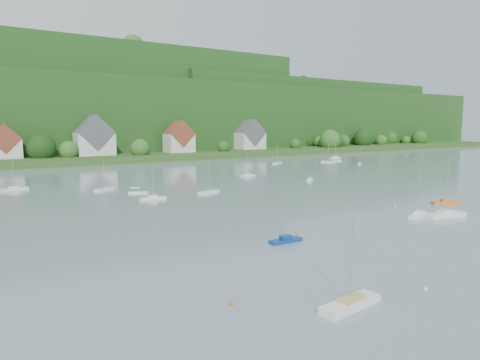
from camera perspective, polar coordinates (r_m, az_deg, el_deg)
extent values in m
cube|color=#2B491B|center=(211.09, -20.92, 2.85)|extent=(600.00, 60.00, 3.00)
cube|color=#153D13|center=(284.33, -24.35, 7.48)|extent=(620.00, 160.00, 40.00)
cube|color=#153D13|center=(281.36, -22.24, 9.22)|extent=(240.00, 130.00, 60.00)
cube|color=#153D13|center=(331.34, 5.03, 8.35)|extent=(200.00, 110.00, 48.00)
sphere|color=#195018|center=(332.05, 19.42, 5.25)|extent=(10.24, 10.24, 10.24)
sphere|color=#2A5D22|center=(263.07, 11.91, 5.24)|extent=(12.88, 12.88, 12.88)
sphere|color=black|center=(274.48, 8.97, 5.23)|extent=(10.46, 10.46, 10.46)
sphere|color=#195018|center=(250.95, 7.40, 4.76)|extent=(6.45, 6.45, 6.45)
sphere|color=#2A5D22|center=(335.63, 21.30, 4.97)|extent=(6.37, 6.37, 6.37)
sphere|color=black|center=(280.28, 11.44, 5.23)|extent=(10.68, 10.68, 10.68)
sphere|color=black|center=(293.94, 16.11, 5.32)|extent=(12.85, 12.85, 12.85)
sphere|color=#2A5D22|center=(193.70, -21.93, 3.67)|extent=(8.19, 8.19, 8.19)
sphere|color=#2A5D22|center=(279.07, 12.25, 5.19)|extent=(10.50, 10.50, 10.50)
sphere|color=black|center=(274.00, 12.98, 4.96)|extent=(8.05, 8.05, 8.05)
sphere|color=#2A5D22|center=(218.10, -8.39, 4.83)|extent=(12.16, 12.16, 12.16)
sphere|color=#2A5D22|center=(197.86, -13.20, 4.13)|extent=(8.73, 8.73, 8.73)
sphere|color=#195018|center=(310.80, 18.42, 5.03)|extent=(7.74, 7.74, 7.74)
sphere|color=#195018|center=(279.79, 13.60, 5.04)|extent=(8.84, 8.84, 8.84)
sphere|color=#195018|center=(338.65, 22.85, 5.19)|extent=(11.28, 11.28, 11.28)
sphere|color=#195018|center=(218.78, -2.22, 4.41)|extent=(6.24, 6.24, 6.24)
sphere|color=black|center=(241.13, 0.63, 4.84)|extent=(8.16, 8.16, 8.16)
sphere|color=#2A5D22|center=(274.07, 10.60, 5.03)|extent=(8.09, 8.09, 8.09)
sphere|color=#2A5D22|center=(309.33, 18.32, 5.04)|extent=(8.14, 8.14, 8.14)
sphere|color=black|center=(194.37, -25.04, 3.88)|extent=(11.92, 11.92, 11.92)
sphere|color=#195018|center=(277.44, -15.73, 16.23)|extent=(12.83, 12.83, 12.83)
sphere|color=#195018|center=(292.35, -24.71, 15.37)|extent=(12.73, 12.73, 12.73)
sphere|color=#195018|center=(284.37, -6.25, 16.19)|extent=(11.50, 11.50, 11.50)
sphere|color=#195018|center=(302.92, -12.93, 15.61)|extent=(14.65, 14.65, 14.65)
sphere|color=#2A5D22|center=(255.14, -14.11, 17.04)|extent=(11.95, 11.95, 11.95)
sphere|color=#195018|center=(297.31, 0.75, 15.79)|extent=(9.76, 9.76, 9.76)
sphere|color=black|center=(256.07, -24.49, 16.43)|extent=(8.21, 8.21, 8.21)
sphere|color=#2A5D22|center=(277.22, -29.38, 15.55)|extent=(12.24, 12.24, 12.24)
sphere|color=#2A5D22|center=(298.26, -0.56, 15.73)|extent=(9.00, 9.00, 9.00)
sphere|color=#195018|center=(304.19, -4.36, 15.52)|extent=(8.03, 8.03, 8.03)
sphere|color=#2A5D22|center=(345.73, 6.96, 12.55)|extent=(9.52, 9.52, 9.52)
sphere|color=#2A5D22|center=(384.81, 13.50, 11.87)|extent=(9.12, 9.12, 9.12)
sphere|color=#2A5D22|center=(302.94, -4.47, 13.49)|extent=(14.97, 14.97, 14.97)
sphere|color=black|center=(313.89, 8.39, 12.99)|extent=(7.52, 7.52, 7.52)
sphere|color=#195018|center=(290.76, -8.10, 13.52)|extent=(9.78, 9.78, 9.78)
sphere|color=#195018|center=(309.44, -0.92, 13.29)|extent=(12.02, 12.02, 12.02)
sphere|color=black|center=(304.40, 3.99, 13.36)|extent=(11.57, 11.57, 11.57)
sphere|color=#195018|center=(284.65, 3.09, 13.81)|extent=(12.65, 12.65, 12.65)
sphere|color=#2A5D22|center=(301.22, 5.63, 13.29)|extent=(8.28, 8.28, 8.28)
sphere|color=black|center=(344.86, 5.16, 12.53)|extent=(7.47, 7.47, 7.47)
sphere|color=#2A5D22|center=(292.52, -3.63, 13.53)|extent=(9.48, 9.48, 9.48)
sphere|color=black|center=(363.30, 7.19, 11.32)|extent=(8.43, 8.43, 8.43)
sphere|color=black|center=(338.58, 9.18, 11.72)|extent=(13.54, 13.54, 13.54)
sphere|color=black|center=(306.40, -0.85, 12.32)|extent=(15.08, 15.08, 15.08)
sphere|color=#2A5D22|center=(314.63, -4.02, 12.21)|extent=(15.99, 15.99, 15.99)
sphere|color=black|center=(282.21, -25.27, 12.07)|extent=(15.72, 15.72, 15.72)
sphere|color=#2A5D22|center=(405.10, 7.56, 11.05)|extent=(14.17, 14.17, 14.17)
sphere|color=#195018|center=(280.40, -22.12, 12.08)|extent=(10.54, 10.54, 10.54)
sphere|color=black|center=(367.57, 16.35, 11.19)|extent=(14.14, 14.14, 14.14)
cube|color=beige|center=(195.61, -28.93, 3.71)|extent=(12.00, 9.00, 8.00)
cube|color=brown|center=(195.45, -29.00, 4.88)|extent=(12.00, 9.36, 12.00)
cube|color=beige|center=(200.19, -18.87, 4.59)|extent=(16.00, 11.00, 10.00)
cube|color=#515158|center=(200.04, -18.93, 6.02)|extent=(16.00, 11.44, 16.00)
cube|color=beige|center=(211.78, -8.16, 4.91)|extent=(13.00, 10.00, 9.00)
cube|color=brown|center=(211.64, -8.18, 6.13)|extent=(13.00, 10.40, 13.00)
cube|color=beige|center=(237.61, 1.35, 5.25)|extent=(15.00, 10.00, 9.00)
cube|color=#515158|center=(237.48, 1.36, 6.34)|extent=(15.00, 10.40, 15.00)
cube|color=navy|center=(61.39, 6.14, -8.06)|extent=(5.07, 1.53, 0.50)
cube|color=navy|center=(61.26, 6.15, -7.60)|extent=(1.79, 1.03, 0.50)
cylinder|color=silver|center=(60.57, 6.19, -4.95)|extent=(0.10, 0.10, 6.30)
cylinder|color=silver|center=(60.65, 5.59, -7.12)|extent=(2.77, 0.14, 0.08)
cube|color=white|center=(41.69, 14.52, -15.78)|extent=(7.00, 2.61, 0.68)
cube|color=tan|center=(41.47, 14.55, -15.03)|extent=(2.52, 1.58, 0.50)
cylinder|color=silver|center=(40.12, 14.74, -9.70)|extent=(0.10, 0.10, 8.55)
cylinder|color=silver|center=(40.45, 13.69, -14.59)|extent=(3.75, 0.47, 0.08)
cube|color=white|center=(83.83, 22.72, -4.35)|extent=(6.55, 3.81, 0.63)
cube|color=white|center=(83.72, 22.74, -3.97)|extent=(2.50, 1.92, 0.50)
cylinder|color=silver|center=(83.10, 22.87, -1.47)|extent=(0.10, 0.10, 7.91)
cylinder|color=silver|center=(82.69, 22.60, -3.64)|extent=(3.30, 1.25, 0.08)
cube|color=white|center=(85.57, 25.76, -4.23)|extent=(8.30, 3.90, 0.80)
cube|color=white|center=(85.45, 25.79, -3.80)|extent=(3.07, 2.13, 0.50)
cylinder|color=silver|center=(84.71, 25.97, -0.64)|extent=(0.10, 0.10, 10.01)
cylinder|color=silver|center=(84.47, 25.25, -3.44)|extent=(4.32, 1.02, 0.08)
cube|color=orange|center=(99.60, 25.81, -2.74)|extent=(5.79, 4.12, 0.57)
cube|color=orange|center=(99.52, 25.83, -2.43)|extent=(2.29, 1.94, 0.50)
cylinder|color=silver|center=(99.04, 25.94, -0.54)|extent=(0.10, 0.10, 7.15)
cylinder|color=silver|center=(98.98, 25.42, -2.08)|extent=(2.81, 1.56, 0.08)
sphere|color=#CB6209|center=(41.15, -1.25, -16.37)|extent=(0.45, 0.45, 0.45)
sphere|color=white|center=(48.30, 23.55, -13.32)|extent=(0.39, 0.39, 0.39)
sphere|color=#CB6209|center=(99.15, 21.17, -2.71)|extent=(0.39, 0.39, 0.39)
sphere|color=#CB6209|center=(66.08, 7.53, -7.18)|extent=(0.48, 0.48, 0.48)
sphere|color=white|center=(91.35, 20.00, -3.49)|extent=(0.42, 0.42, 0.42)
cube|color=white|center=(215.74, 12.61, 2.93)|extent=(5.91, 2.62, 0.57)
cube|color=white|center=(215.70, 12.61, 3.07)|extent=(2.17, 1.47, 0.50)
cylinder|color=silver|center=(215.49, 12.63, 3.95)|extent=(0.10, 0.10, 7.14)
cylinder|color=silver|center=(215.17, 12.43, 3.24)|extent=(3.10, 0.66, 0.08)
cube|color=white|center=(103.90, -4.18, -1.61)|extent=(6.16, 3.27, 0.59)
cylinder|color=silver|center=(103.35, -4.21, 0.59)|extent=(0.10, 0.10, 7.42)
cylinder|color=silver|center=(103.09, -4.54, -1.01)|extent=(3.15, 1.00, 0.08)
cube|color=white|center=(197.29, 12.83, 2.50)|extent=(4.83, 1.60, 0.48)
cylinder|color=silver|center=(197.05, 12.86, 3.43)|extent=(0.10, 0.10, 5.95)
cylinder|color=silver|center=(196.72, 12.69, 2.83)|extent=(2.62, 0.23, 0.08)
cube|color=white|center=(122.05, -27.95, -1.10)|extent=(6.65, 2.73, 0.65)
cube|color=white|center=(121.97, -27.96, -0.83)|extent=(2.42, 1.58, 0.50)
cylinder|color=silver|center=(121.54, -28.07, 0.93)|extent=(0.10, 0.10, 8.06)
cylinder|color=silver|center=(121.67, -28.42, -0.57)|extent=(3.52, 0.60, 0.08)
cube|color=white|center=(182.83, 5.02, 2.30)|extent=(6.21, 4.42, 0.61)
cylinder|color=silver|center=(182.50, 5.03, 3.60)|extent=(0.10, 0.10, 7.67)
cylinder|color=silver|center=(181.88, 4.90, 2.66)|extent=(3.01, 1.67, 0.08)
cube|color=white|center=(128.51, 9.33, 0.03)|extent=(4.56, 3.84, 0.47)
cube|color=white|center=(128.45, 9.33, 0.24)|extent=(1.87, 1.71, 0.50)
cylinder|color=silver|center=(128.15, 9.36, 1.43)|extent=(0.10, 0.10, 5.86)
cylinder|color=silver|center=(127.69, 9.28, 0.49)|extent=(2.12, 1.59, 0.08)
cube|color=white|center=(106.23, -13.44, -1.63)|extent=(4.80, 2.93, 0.46)
cylinder|color=silver|center=(105.79, -13.49, 0.05)|extent=(0.10, 0.10, 5.81)
cylinder|color=silver|center=(106.09, -13.83, -1.03)|extent=(2.40, 1.02, 0.08)
cube|color=white|center=(113.54, -17.68, -1.18)|extent=(5.66, 4.03, 0.56)
cylinder|color=silver|center=(113.06, -17.75, 0.71)|extent=(0.10, 0.10, 6.98)
cylinder|color=silver|center=(112.81, -18.01, -0.64)|extent=(2.74, 1.53, 0.08)
cube|color=white|center=(96.53, -11.59, -2.44)|extent=(6.00, 2.31, 0.59)
cube|color=white|center=(96.44, -11.60, -2.12)|extent=(2.17, 1.38, 0.50)
cylinder|color=silver|center=(95.94, -11.65, -0.11)|extent=(0.10, 0.10, 7.32)
cylinder|color=silver|center=(96.12, -12.11, -1.78)|extent=(3.21, 0.45, 0.08)
cube|color=white|center=(191.76, 11.70, 2.42)|extent=(4.66, 5.98, 0.60)
cylinder|color=silver|center=(191.45, 11.74, 3.63)|extent=(0.10, 0.10, 7.52)
cylinder|color=silver|center=(191.86, 11.45, 2.78)|extent=(1.85, 2.83, 0.08)
cube|color=white|center=(136.96, 1.04, 0.59)|extent=(5.33, 2.10, 0.52)
cube|color=white|center=(136.90, 1.04, 0.80)|extent=(1.93, 1.24, 0.50)
cylinder|color=silver|center=(136.58, 1.04, 2.05)|extent=(0.10, 0.10, 6.48)
cylinder|color=silver|center=(136.31, 0.79, 1.05)|extent=(2.84, 0.44, 0.08)
cube|color=white|center=(187.02, 15.73, 2.15)|extent=(4.81, 4.17, 0.50)
cylinder|color=silver|center=(186.76, 15.77, 3.18)|extent=(0.10, 0.10, 6.25)
cylinder|color=silver|center=(186.18, 15.73, 2.48)|extent=(2.22, 1.75, 0.08)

